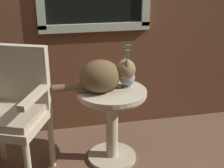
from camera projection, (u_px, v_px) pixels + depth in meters
name	position (u px, v px, depth m)	size (l,w,h in m)	color
wicker_side_table	(112.00, 112.00, 2.35)	(0.53, 0.53, 0.60)	beige
wicker_chair	(12.00, 106.00, 2.11)	(0.60, 0.58, 0.97)	beige
cat	(103.00, 75.00, 2.21)	(0.61, 0.26, 0.26)	brown
pewter_vase_with_ivy	(127.00, 75.00, 2.31)	(0.12, 0.14, 0.31)	#99999E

